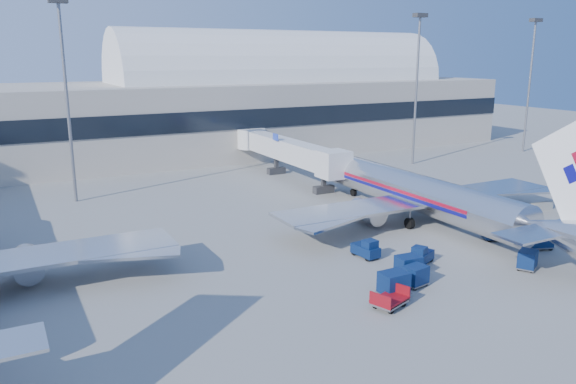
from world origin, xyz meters
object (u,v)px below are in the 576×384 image
airliner_main (425,195)px  cart_solo_near (528,260)px  cart_train_b (416,275)px  cart_solo_far (540,238)px  mast_east (417,67)px  mast_far_east (531,66)px  barrier_far (542,206)px  tug_left (366,249)px  cart_train_c (394,283)px  tug_right (496,232)px  mast_west (64,72)px  jetbridge_near (283,149)px  cart_open_red (390,301)px  cart_train_a (408,266)px  barrier_mid (521,210)px  tug_lead (421,255)px  barrier_near (499,214)px

airliner_main → cart_solo_near: airliner_main is taller
cart_train_b → cart_solo_far: bearing=-5.2°
mast_east → cart_train_b: mast_east is taller
mast_far_east → cart_solo_far: 56.75m
barrier_far → tug_left: tug_left is taller
cart_train_c → mast_east: bearing=47.9°
mast_far_east → cart_solo_far: (-41.30, -36.38, -13.85)m
cart_solo_near → tug_right: bearing=32.7°
mast_west → cart_train_b: 44.33m
mast_west → jetbridge_near: bearing=1.7°
airliner_main → jetbridge_near: 26.43m
mast_far_east → cart_solo_near: mast_far_east is taller
tug_left → cart_open_red: bearing=147.8°
jetbridge_near → cart_train_a: 37.92m
barrier_mid → tug_right: bearing=-151.7°
mast_east → cart_train_a: size_ratio=11.48×
tug_right → cart_solo_far: size_ratio=1.16×
mast_east → cart_train_b: (-31.37, -37.71, -13.97)m
tug_lead → cart_solo_near: bearing=-62.1°
cart_train_b → cart_solo_far: 15.13m
airliner_main → barrier_near: 8.74m
mast_far_east → barrier_mid: (-33.70, -28.00, -14.34)m
mast_west → tug_lead: bearing=-57.4°
jetbridge_near → tug_right: 34.21m
barrier_far → tug_right: (-12.49, -4.95, 0.29)m
barrier_mid → cart_solo_near: (-12.67, -11.29, 0.37)m
tug_lead → cart_open_red: bearing=-169.4°
barrier_far → cart_solo_far: size_ratio=1.25×
jetbridge_near → cart_solo_near: bearing=-88.5°
mast_west → barrier_mid: bearing=-34.1°
mast_far_east → cart_solo_far: bearing=-138.6°
tug_lead → cart_open_red: tug_lead is taller
airliner_main → mast_east: mast_east is taller
tug_left → mast_far_east: bearing=-67.1°
airliner_main → tug_right: 8.05m
cart_solo_near → cart_train_c: bearing=147.3°
jetbridge_near → tug_lead: (-5.58, -35.20, -3.21)m
mast_east → tug_right: (-17.89, -32.95, -14.06)m
cart_train_a → barrier_near: bearing=27.2°
airliner_main → cart_solo_far: airliner_main is taller
airliner_main → cart_train_c: airliner_main is taller
mast_west → mast_far_east: (75.00, 0.00, 0.00)m
tug_left → cart_train_a: (0.38, -4.97, 0.14)m
mast_west → cart_solo_near: bearing=-53.9°
cart_train_a → cart_train_b: cart_train_a is taller
barrier_far → cart_train_b: size_ratio=1.54×
jetbridge_near → barrier_near: bearing=-70.1°
jetbridge_near → cart_train_a: size_ratio=13.97×
mast_east → cart_train_a: mast_east is taller
mast_west → cart_solo_far: mast_west is taller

